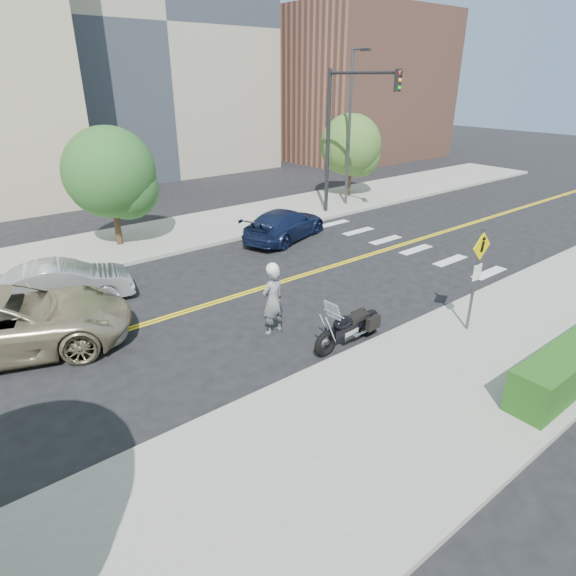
{
  "coord_description": "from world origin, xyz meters",
  "views": [
    {
      "loc": [
        -7.42,
        -12.64,
        6.81
      ],
      "look_at": [
        0.48,
        -2.7,
        1.2
      ],
      "focal_mm": 30.0,
      "sensor_mm": 36.0,
      "label": 1
    }
  ],
  "objects_px": {
    "parked_car_blue": "(285,224)",
    "suv": "(6,323)",
    "motorcyclist": "(273,299)",
    "motorcycle": "(349,320)",
    "parked_car_silver": "(63,283)",
    "pedestrian_sign": "(477,270)"
  },
  "relations": [
    {
      "from": "parked_car_blue",
      "to": "suv",
      "type": "bearing_deg",
      "value": 86.03
    },
    {
      "from": "motorcyclist",
      "to": "parked_car_blue",
      "type": "distance_m",
      "value": 8.76
    },
    {
      "from": "motorcycle",
      "to": "parked_car_blue",
      "type": "relative_size",
      "value": 0.52
    },
    {
      "from": "motorcyclist",
      "to": "motorcycle",
      "type": "bearing_deg",
      "value": 119.83
    },
    {
      "from": "motorcycle",
      "to": "parked_car_silver",
      "type": "height_order",
      "value": "motorcycle"
    },
    {
      "from": "pedestrian_sign",
      "to": "parked_car_blue",
      "type": "height_order",
      "value": "pedestrian_sign"
    },
    {
      "from": "motorcyclist",
      "to": "motorcycle",
      "type": "xyz_separation_m",
      "value": [
        1.24,
        -1.81,
        -0.33
      ]
    },
    {
      "from": "motorcycle",
      "to": "suv",
      "type": "xyz_separation_m",
      "value": [
        -7.38,
        5.33,
        0.13
      ]
    },
    {
      "from": "suv",
      "to": "parked_car_silver",
      "type": "bearing_deg",
      "value": -23.25
    },
    {
      "from": "pedestrian_sign",
      "to": "parked_car_blue",
      "type": "bearing_deg",
      "value": 82.58
    },
    {
      "from": "pedestrian_sign",
      "to": "motorcycle",
      "type": "bearing_deg",
      "value": 151.05
    },
    {
      "from": "parked_car_silver",
      "to": "motorcycle",
      "type": "bearing_deg",
      "value": -131.6
    },
    {
      "from": "motorcyclist",
      "to": "suv",
      "type": "height_order",
      "value": "motorcyclist"
    },
    {
      "from": "parked_car_blue",
      "to": "motorcycle",
      "type": "bearing_deg",
      "value": 133.55
    },
    {
      "from": "motorcycle",
      "to": "parked_car_silver",
      "type": "xyz_separation_m",
      "value": [
        -5.34,
        7.6,
        -0.05
      ]
    },
    {
      "from": "parked_car_blue",
      "to": "parked_car_silver",
      "type": "bearing_deg",
      "value": 76.2
    },
    {
      "from": "suv",
      "to": "parked_car_silver",
      "type": "height_order",
      "value": "suv"
    },
    {
      "from": "motorcycle",
      "to": "suv",
      "type": "distance_m",
      "value": 9.1
    },
    {
      "from": "motorcyclist",
      "to": "parked_car_silver",
      "type": "xyz_separation_m",
      "value": [
        -4.1,
        5.8,
        -0.38
      ]
    },
    {
      "from": "motorcyclist",
      "to": "parked_car_blue",
      "type": "xyz_separation_m",
      "value": [
        5.67,
        6.67,
        -0.39
      ]
    },
    {
      "from": "suv",
      "to": "parked_car_blue",
      "type": "xyz_separation_m",
      "value": [
        11.8,
        3.15,
        -0.19
      ]
    },
    {
      "from": "motorcyclist",
      "to": "motorcycle",
      "type": "distance_m",
      "value": 2.22
    }
  ]
}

